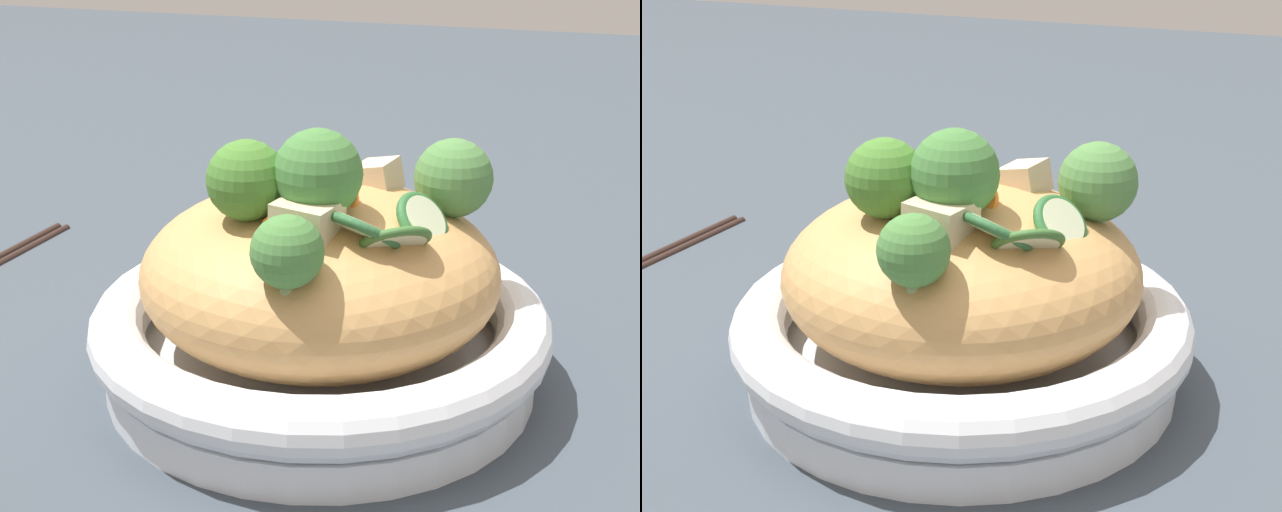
% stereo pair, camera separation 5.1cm
% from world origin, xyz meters
% --- Properties ---
extents(ground_plane, '(3.00, 3.00, 0.00)m').
position_xyz_m(ground_plane, '(0.00, 0.00, 0.00)').
color(ground_plane, '#3B444E').
extents(serving_bowl, '(0.29, 0.29, 0.06)m').
position_xyz_m(serving_bowl, '(0.00, 0.00, 0.03)').
color(serving_bowl, white).
rests_on(serving_bowl, ground_plane).
extents(noodle_heap, '(0.22, 0.22, 0.10)m').
position_xyz_m(noodle_heap, '(-0.00, -0.00, 0.08)').
color(noodle_heap, tan).
rests_on(noodle_heap, serving_bowl).
extents(broccoli_florets, '(0.17, 0.18, 0.08)m').
position_xyz_m(broccoli_florets, '(0.02, -0.02, 0.14)').
color(broccoli_florets, '#9CBE6F').
rests_on(broccoli_florets, serving_bowl).
extents(carrot_coins, '(0.10, 0.14, 0.04)m').
position_xyz_m(carrot_coins, '(-0.02, 0.02, 0.12)').
color(carrot_coins, orange).
rests_on(carrot_coins, serving_bowl).
extents(zucchini_slices, '(0.08, 0.08, 0.03)m').
position_xyz_m(zucchini_slices, '(0.05, -0.03, 0.12)').
color(zucchini_slices, beige).
rests_on(zucchini_slices, serving_bowl).
extents(chicken_chunks, '(0.08, 0.14, 0.03)m').
position_xyz_m(chicken_chunks, '(0.00, 0.00, 0.13)').
color(chicken_chunks, beige).
rests_on(chicken_chunks, serving_bowl).
extents(chopsticks_pair, '(0.03, 0.23, 0.01)m').
position_xyz_m(chopsticks_pair, '(-0.32, 0.08, 0.00)').
color(chopsticks_pair, black).
rests_on(chopsticks_pair, ground_plane).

